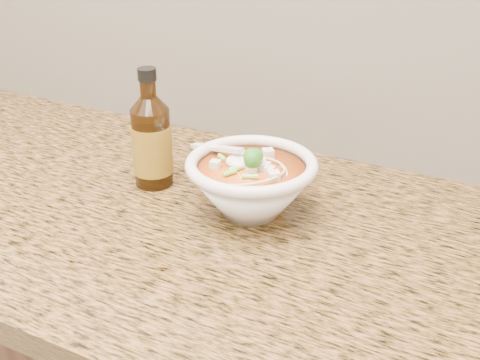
% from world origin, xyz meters
% --- Properties ---
extents(counter_slab, '(4.00, 0.68, 0.04)m').
position_xyz_m(counter_slab, '(0.00, 1.68, 0.88)').
color(counter_slab, brown).
rests_on(counter_slab, cabinet).
extents(soup_bowl, '(0.23, 0.21, 0.12)m').
position_xyz_m(soup_bowl, '(0.17, 1.71, 0.95)').
color(soup_bowl, white).
rests_on(soup_bowl, counter_slab).
extents(hot_sauce_bottle, '(0.07, 0.07, 0.21)m').
position_xyz_m(hot_sauce_bottle, '(-0.03, 1.73, 0.98)').
color(hot_sauce_bottle, '#391F07').
rests_on(hot_sauce_bottle, counter_slab).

